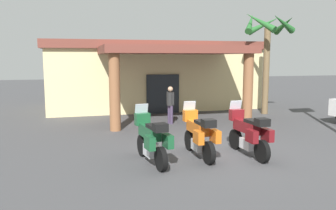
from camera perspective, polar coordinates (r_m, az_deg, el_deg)
name	(u,v)px	position (r m, az deg, el deg)	size (l,w,h in m)	color
ground_plane	(220,153)	(11.08, 8.66, -7.85)	(80.00, 80.00, 0.00)	#424244
motel_building	(152,74)	(20.88, -2.64, 5.23)	(12.58, 10.19, 3.90)	beige
motorcycle_green	(151,139)	(9.73, -2.80, -5.73)	(0.83, 2.21, 1.61)	black
motorcycle_orange	(199,134)	(10.37, 5.21, -4.90)	(0.72, 2.21, 1.61)	black
motorcycle_maroon	(249,133)	(10.76, 13.31, -4.62)	(0.73, 2.21, 1.61)	black
pedestrian	(170,102)	(15.46, 0.39, 0.45)	(0.32, 0.50, 1.70)	#3F334C
palm_tree_near_portico	(267,38)	(18.89, 16.25, 10.65)	(2.65, 2.66, 5.45)	brown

